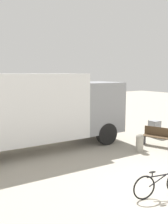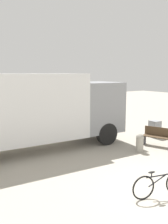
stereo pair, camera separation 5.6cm
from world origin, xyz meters
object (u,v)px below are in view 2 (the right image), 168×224
Objects in this scene: delivery_truck at (32,108)px; park_bench at (161,136)px; bicycle_near at (160,184)px; utility_box at (155,129)px; bollard_near_bench at (140,142)px.

delivery_truck is 5.08× the size of park_bench.
delivery_truck is at bearing 39.76° from park_bench.
bicycle_near is 1.93× the size of utility_box.
utility_box is at bearing -10.60° from delivery_truck.
bollard_near_bench is at bearing 69.19° from park_bench.
bollard_near_bench is 2.85m from utility_box.
park_bench is at bearing 52.39° from bicycle_near.
utility_box is (4.95, 4.48, 0.08)m from bicycle_near.
bollard_near_bench reaches higher than bicycle_near.
delivery_truck is 9.59× the size of utility_box.
bicycle_near is (1.30, -5.94, -1.50)m from delivery_truck.
bollard_near_bench is 0.91× the size of utility_box.
delivery_truck is 10.53× the size of bollard_near_bench.
park_bench is 2.07× the size of bollard_near_bench.
park_bench reaches higher than bollard_near_bench.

